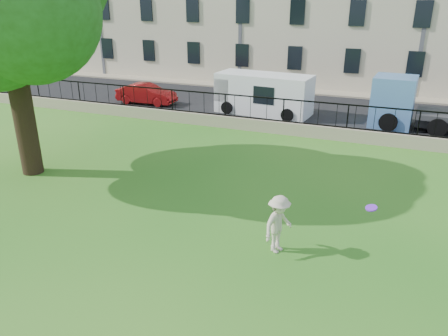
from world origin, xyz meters
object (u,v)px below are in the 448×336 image
at_px(red_sedan, 146,94).
at_px(white_van, 264,94).
at_px(blue_truck, 437,106).
at_px(man, 279,224).
at_px(frisbee, 371,208).

xyz_separation_m(red_sedan, white_van, (7.38, 0.42, 0.50)).
height_order(white_van, blue_truck, blue_truck).
relative_size(red_sedan, blue_truck, 0.61).
distance_m(man, red_sedan, 17.79).
bearing_deg(white_van, frisbee, -58.71).
bearing_deg(red_sedan, frisbee, -135.05).
xyz_separation_m(man, frisbee, (2.20, -0.17, 0.97)).
bearing_deg(blue_truck, frisbee, -94.57).
distance_m(man, blue_truck, 14.17).
bearing_deg(man, red_sedan, 63.81).
bearing_deg(man, white_van, 40.15).
xyz_separation_m(man, white_van, (-4.50, 13.66, 0.31)).
relative_size(frisbee, red_sedan, 0.07).
relative_size(white_van, blue_truck, 0.87).
distance_m(red_sedan, white_van, 7.41).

